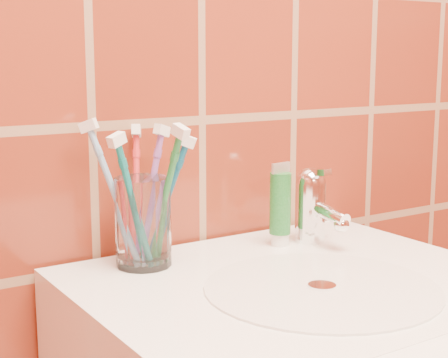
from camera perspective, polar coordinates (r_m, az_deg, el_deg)
glass_tumbler at (r=0.96m, az=-6.74°, el=-3.58°), size 0.09×0.09×0.13m
toothpaste_tube at (r=1.06m, az=4.70°, el=-2.33°), size 0.04×0.03×0.13m
faucet at (r=1.09m, az=7.34°, el=-1.95°), size 0.05×0.11×0.12m
toothbrush_0 at (r=0.93m, az=-7.52°, el=-2.06°), size 0.12×0.10×0.20m
toothbrush_1 at (r=0.99m, az=-7.30°, el=-1.34°), size 0.12×0.15×0.21m
toothbrush_2 at (r=0.93m, az=-4.97°, el=-1.63°), size 0.07×0.16×0.23m
toothbrush_3 at (r=0.96m, az=-9.02°, el=-1.36°), size 0.15×0.15×0.22m
toothbrush_4 at (r=0.98m, az=-6.16°, el=-1.32°), size 0.13×0.11×0.20m
toothbrush_5 at (r=0.96m, az=-4.86°, el=-1.85°), size 0.14×0.13×0.20m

